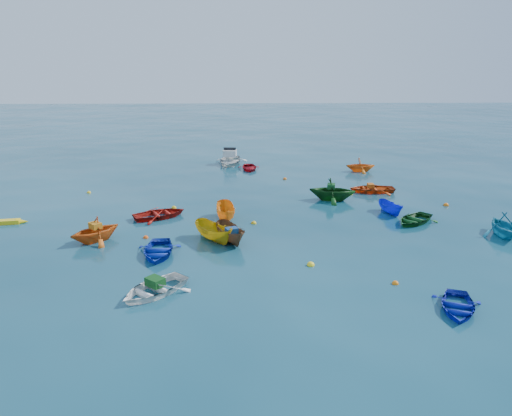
{
  "coord_description": "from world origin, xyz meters",
  "views": [
    {
      "loc": [
        -0.92,
        -25.76,
        9.97
      ],
      "look_at": [
        0.0,
        5.0,
        0.4
      ],
      "focal_mm": 35.0,
      "sensor_mm": 36.0,
      "label": 1
    }
  ],
  "objects_px": {
    "dinghy_white_near": "(154,293)",
    "motorboat_white": "(230,164)",
    "dinghy_blue_sw": "(158,255)",
    "dinghy_blue_se": "(457,310)"
  },
  "relations": [
    {
      "from": "dinghy_blue_sw",
      "to": "dinghy_white_near",
      "type": "bearing_deg",
      "value": -86.45
    },
    {
      "from": "dinghy_blue_sw",
      "to": "motorboat_white",
      "type": "relative_size",
      "value": 0.76
    },
    {
      "from": "dinghy_white_near",
      "to": "dinghy_blue_se",
      "type": "relative_size",
      "value": 1.17
    },
    {
      "from": "dinghy_blue_sw",
      "to": "dinghy_blue_se",
      "type": "xyz_separation_m",
      "value": [
        13.05,
        -6.22,
        0.0
      ]
    },
    {
      "from": "dinghy_white_near",
      "to": "motorboat_white",
      "type": "height_order",
      "value": "motorboat_white"
    },
    {
      "from": "motorboat_white",
      "to": "dinghy_white_near",
      "type": "bearing_deg",
      "value": -89.65
    },
    {
      "from": "dinghy_blue_sw",
      "to": "dinghy_white_near",
      "type": "distance_m",
      "value": 4.4
    },
    {
      "from": "dinghy_blue_se",
      "to": "motorboat_white",
      "type": "bearing_deg",
      "value": 129.3
    },
    {
      "from": "dinghy_blue_sw",
      "to": "dinghy_white_near",
      "type": "relative_size",
      "value": 0.98
    },
    {
      "from": "dinghy_blue_sw",
      "to": "dinghy_blue_se",
      "type": "bearing_deg",
      "value": -28.59
    }
  ]
}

